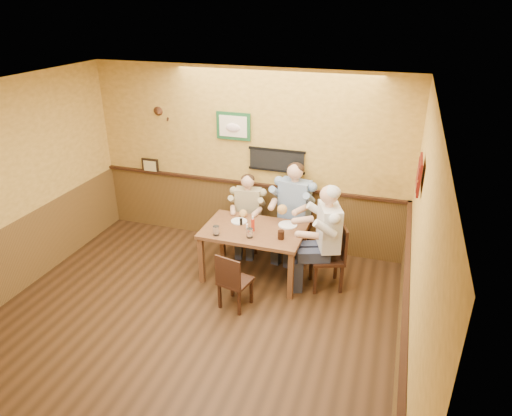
{
  "coord_description": "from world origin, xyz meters",
  "views": [
    {
      "loc": [
        2.2,
        -3.86,
        3.67
      ],
      "look_at": [
        0.49,
        1.45,
        1.1
      ],
      "focal_mm": 32.0,
      "sensor_mm": 36.0,
      "label": 1
    }
  ],
  "objects_px": {
    "dining_table": "(254,235)",
    "diner_white_elder": "(328,243)",
    "chair_back_left": "(248,226)",
    "water_glass_left": "(216,231)",
    "diner_blue_polo": "(294,214)",
    "salt_shaker": "(247,227)",
    "pepper_shaker": "(241,222)",
    "diner_tan_shirt": "(248,216)",
    "chair_right_end": "(327,256)",
    "cola_tumbler": "(281,235)",
    "hot_sauce_bottle": "(253,224)",
    "chair_back_right": "(294,226)",
    "water_glass_mid": "(250,233)",
    "chair_near_side": "(235,280)"
  },
  "relations": [
    {
      "from": "hot_sauce_bottle",
      "to": "chair_near_side",
      "type": "bearing_deg",
      "value": -90.21
    },
    {
      "from": "dining_table",
      "to": "salt_shaker",
      "type": "distance_m",
      "value": 0.16
    },
    {
      "from": "chair_near_side",
      "to": "cola_tumbler",
      "type": "xyz_separation_m",
      "value": [
        0.43,
        0.61,
        0.41
      ]
    },
    {
      "from": "diner_white_elder",
      "to": "water_glass_left",
      "type": "bearing_deg",
      "value": -96.78
    },
    {
      "from": "water_glass_mid",
      "to": "hot_sauce_bottle",
      "type": "distance_m",
      "value": 0.2
    },
    {
      "from": "water_glass_mid",
      "to": "chair_right_end",
      "type": "bearing_deg",
      "value": 16.04
    },
    {
      "from": "chair_right_end",
      "to": "pepper_shaker",
      "type": "xyz_separation_m",
      "value": [
        -1.25,
        0.03,
        0.33
      ]
    },
    {
      "from": "chair_back_right",
      "to": "water_glass_mid",
      "type": "distance_m",
      "value": 1.16
    },
    {
      "from": "diner_tan_shirt",
      "to": "water_glass_left",
      "type": "distance_m",
      "value": 1.08
    },
    {
      "from": "water_glass_mid",
      "to": "hot_sauce_bottle",
      "type": "bearing_deg",
      "value": 95.51
    },
    {
      "from": "diner_tan_shirt",
      "to": "diner_blue_polo",
      "type": "bearing_deg",
      "value": -1.69
    },
    {
      "from": "diner_white_elder",
      "to": "hot_sauce_bottle",
      "type": "height_order",
      "value": "diner_white_elder"
    },
    {
      "from": "chair_back_left",
      "to": "water_glass_mid",
      "type": "bearing_deg",
      "value": -77.86
    },
    {
      "from": "water_glass_mid",
      "to": "chair_back_left",
      "type": "bearing_deg",
      "value": 109.89
    },
    {
      "from": "water_glass_left",
      "to": "chair_back_left",
      "type": "bearing_deg",
      "value": 84.36
    },
    {
      "from": "water_glass_left",
      "to": "salt_shaker",
      "type": "bearing_deg",
      "value": 40.75
    },
    {
      "from": "chair_back_left",
      "to": "chair_back_right",
      "type": "distance_m",
      "value": 0.72
    },
    {
      "from": "water_glass_left",
      "to": "hot_sauce_bottle",
      "type": "distance_m",
      "value": 0.51
    },
    {
      "from": "pepper_shaker",
      "to": "dining_table",
      "type": "bearing_deg",
      "value": -17.69
    },
    {
      "from": "chair_near_side",
      "to": "diner_white_elder",
      "type": "relative_size",
      "value": 0.59
    },
    {
      "from": "diner_tan_shirt",
      "to": "chair_back_left",
      "type": "bearing_deg",
      "value": 0.0
    },
    {
      "from": "salt_shaker",
      "to": "pepper_shaker",
      "type": "relative_size",
      "value": 0.79
    },
    {
      "from": "dining_table",
      "to": "chair_back_right",
      "type": "xyz_separation_m",
      "value": [
        0.39,
        0.79,
        -0.19
      ]
    },
    {
      "from": "water_glass_left",
      "to": "chair_near_side",
      "type": "bearing_deg",
      "value": -45.52
    },
    {
      "from": "water_glass_mid",
      "to": "cola_tumbler",
      "type": "bearing_deg",
      "value": 12.59
    },
    {
      "from": "pepper_shaker",
      "to": "water_glass_left",
      "type": "bearing_deg",
      "value": -118.94
    },
    {
      "from": "water_glass_mid",
      "to": "dining_table",
      "type": "bearing_deg",
      "value": 95.61
    },
    {
      "from": "dining_table",
      "to": "diner_white_elder",
      "type": "bearing_deg",
      "value": 2.22
    },
    {
      "from": "water_glass_left",
      "to": "pepper_shaker",
      "type": "bearing_deg",
      "value": 61.06
    },
    {
      "from": "dining_table",
      "to": "chair_right_end",
      "type": "height_order",
      "value": "chair_right_end"
    },
    {
      "from": "diner_tan_shirt",
      "to": "salt_shaker",
      "type": "distance_m",
      "value": 0.81
    },
    {
      "from": "diner_tan_shirt",
      "to": "pepper_shaker",
      "type": "bearing_deg",
      "value": -87.73
    },
    {
      "from": "diner_blue_polo",
      "to": "cola_tumbler",
      "type": "relative_size",
      "value": 11.53
    },
    {
      "from": "chair_right_end",
      "to": "water_glass_left",
      "type": "bearing_deg",
      "value": -96.78
    },
    {
      "from": "salt_shaker",
      "to": "pepper_shaker",
      "type": "height_order",
      "value": "pepper_shaker"
    },
    {
      "from": "diner_white_elder",
      "to": "salt_shaker",
      "type": "distance_m",
      "value": 1.13
    },
    {
      "from": "chair_back_right",
      "to": "diner_white_elder",
      "type": "relative_size",
      "value": 0.7
    },
    {
      "from": "diner_blue_polo",
      "to": "diner_tan_shirt",
      "type": "bearing_deg",
      "value": -164.27
    },
    {
      "from": "hot_sauce_bottle",
      "to": "salt_shaker",
      "type": "height_order",
      "value": "hot_sauce_bottle"
    },
    {
      "from": "diner_blue_polo",
      "to": "cola_tumbler",
      "type": "xyz_separation_m",
      "value": [
        0.04,
        -0.95,
        0.13
      ]
    },
    {
      "from": "diner_blue_polo",
      "to": "water_glass_left",
      "type": "relative_size",
      "value": 10.07
    },
    {
      "from": "diner_blue_polo",
      "to": "salt_shaker",
      "type": "bearing_deg",
      "value": -110.5
    },
    {
      "from": "chair_back_left",
      "to": "salt_shaker",
      "type": "bearing_deg",
      "value": -80.08
    },
    {
      "from": "diner_white_elder",
      "to": "hot_sauce_bottle",
      "type": "relative_size",
      "value": 6.66
    },
    {
      "from": "chair_back_left",
      "to": "water_glass_left",
      "type": "height_order",
      "value": "water_glass_left"
    },
    {
      "from": "chair_right_end",
      "to": "cola_tumbler",
      "type": "bearing_deg",
      "value": -92.47
    },
    {
      "from": "pepper_shaker",
      "to": "chair_right_end",
      "type": "bearing_deg",
      "value": -1.24
    },
    {
      "from": "dining_table",
      "to": "diner_white_elder",
      "type": "xyz_separation_m",
      "value": [
        1.04,
        0.04,
        0.02
      ]
    },
    {
      "from": "salt_shaker",
      "to": "chair_right_end",
      "type": "bearing_deg",
      "value": 3.68
    },
    {
      "from": "dining_table",
      "to": "pepper_shaker",
      "type": "height_order",
      "value": "pepper_shaker"
    }
  ]
}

